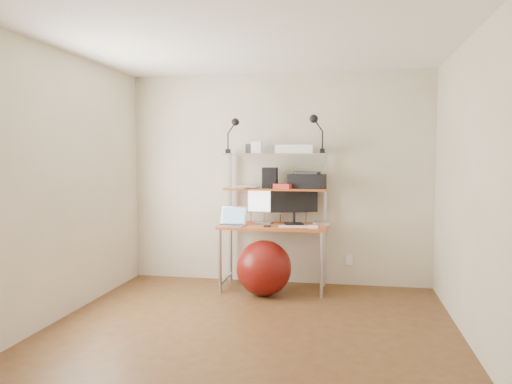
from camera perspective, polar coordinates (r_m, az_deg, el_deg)
room at (r=4.21m, az=-0.86°, el=0.49°), size 3.60×3.60×3.60m
computer_desk at (r=5.71m, az=2.12°, el=-1.55°), size 1.20×0.60×1.57m
wall_outlet at (r=6.02m, az=10.60°, el=-7.63°), size 0.08×0.01×0.12m
monitor_silver at (r=5.79m, az=0.92°, el=-1.16°), size 0.42×0.15×0.46m
monitor_black at (r=5.72m, az=4.37°, el=-0.94°), size 0.53×0.23×0.55m
laptop at (r=5.63m, az=-2.71°, el=-3.39°), size 0.33×0.28×0.26m
keyboard at (r=5.52m, az=4.65°, el=-3.95°), size 0.41×0.16×0.01m
mouse at (r=5.46m, az=6.56°, el=-3.95°), size 0.10×0.06×0.03m
mac_mini at (r=5.71m, az=7.54°, el=-3.58°), size 0.19×0.19×0.03m
phone at (r=5.55m, az=1.31°, el=-3.89°), size 0.08×0.14×0.01m
printer at (r=5.73m, az=5.86°, el=1.30°), size 0.43×0.33×0.19m
nas_cube at (r=5.77m, az=1.61°, el=1.64°), size 0.16×0.16×0.24m
red_box at (r=5.66m, az=3.13°, el=0.66°), size 0.23×0.18×0.06m
scanner at (r=5.72m, az=4.48°, el=4.95°), size 0.42×0.28×0.11m
box_white at (r=5.78m, az=0.12°, el=5.11°), size 0.13×0.11×0.14m
box_grey at (r=5.84m, az=-0.53°, el=4.97°), size 0.12×0.12×0.11m
clip_lamp_left at (r=5.75m, az=-2.55°, el=7.35°), size 0.16×0.09×0.40m
clip_lamp_right at (r=5.61m, az=6.83°, el=7.61°), size 0.17×0.10×0.43m
exercise_ball at (r=5.50m, az=0.90°, el=-8.67°), size 0.60×0.60×0.60m
paper_stack at (r=5.82m, az=-1.32°, el=0.60°), size 0.38×0.42×0.02m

